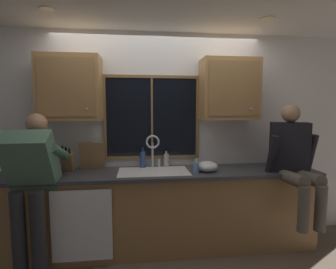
{
  "coord_description": "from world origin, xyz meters",
  "views": [
    {
      "loc": [
        -0.25,
        -3.19,
        1.64
      ],
      "look_at": [
        0.09,
        -0.3,
        1.34
      ],
      "focal_mm": 27.7,
      "sensor_mm": 36.0,
      "label": 1
    }
  ],
  "objects_px": {
    "person_sitting_on_counter": "(294,157)",
    "cutting_board": "(92,156)",
    "soap_dispenser": "(196,167)",
    "bottle_tall_clear": "(143,159)",
    "knife_block": "(68,162)",
    "bottle_green_glass": "(166,160)",
    "person_standing": "(31,178)",
    "mixing_bowl": "(207,166)"
  },
  "relations": [
    {
      "from": "cutting_board",
      "to": "knife_block",
      "type": "bearing_deg",
      "value": -161.05
    },
    {
      "from": "cutting_board",
      "to": "mixing_bowl",
      "type": "relative_size",
      "value": 1.35
    },
    {
      "from": "knife_block",
      "to": "bottle_tall_clear",
      "type": "height_order",
      "value": "knife_block"
    },
    {
      "from": "person_sitting_on_counter",
      "to": "cutting_board",
      "type": "distance_m",
      "value": 2.3
    },
    {
      "from": "person_standing",
      "to": "soap_dispenser",
      "type": "distance_m",
      "value": 1.67
    },
    {
      "from": "person_standing",
      "to": "cutting_board",
      "type": "relative_size",
      "value": 4.89
    },
    {
      "from": "bottle_tall_clear",
      "to": "mixing_bowl",
      "type": "bearing_deg",
      "value": -20.24
    },
    {
      "from": "mixing_bowl",
      "to": "soap_dispenser",
      "type": "bearing_deg",
      "value": -155.02
    },
    {
      "from": "knife_block",
      "to": "cutting_board",
      "type": "height_order",
      "value": "cutting_board"
    },
    {
      "from": "person_standing",
      "to": "bottle_green_glass",
      "type": "bearing_deg",
      "value": 22.58
    },
    {
      "from": "mixing_bowl",
      "to": "bottle_green_glass",
      "type": "distance_m",
      "value": 0.53
    },
    {
      "from": "knife_block",
      "to": "soap_dispenser",
      "type": "relative_size",
      "value": 1.94
    },
    {
      "from": "knife_block",
      "to": "bottle_tall_clear",
      "type": "bearing_deg",
      "value": 5.87
    },
    {
      "from": "mixing_bowl",
      "to": "bottle_tall_clear",
      "type": "bearing_deg",
      "value": 159.76
    },
    {
      "from": "person_standing",
      "to": "knife_block",
      "type": "relative_size",
      "value": 4.94
    },
    {
      "from": "bottle_green_glass",
      "to": "bottle_tall_clear",
      "type": "bearing_deg",
      "value": -175.65
    },
    {
      "from": "person_sitting_on_counter",
      "to": "knife_block",
      "type": "xyz_separation_m",
      "value": [
        -2.5,
        0.4,
        -0.08
      ]
    },
    {
      "from": "knife_block",
      "to": "person_sitting_on_counter",
      "type": "bearing_deg",
      "value": -9.05
    },
    {
      "from": "knife_block",
      "to": "cutting_board",
      "type": "bearing_deg",
      "value": 18.95
    },
    {
      "from": "person_sitting_on_counter",
      "to": "knife_block",
      "type": "distance_m",
      "value": 2.53
    },
    {
      "from": "person_sitting_on_counter",
      "to": "cutting_board",
      "type": "xyz_separation_m",
      "value": [
        -2.24,
        0.49,
        -0.02
      ]
    },
    {
      "from": "mixing_bowl",
      "to": "bottle_tall_clear",
      "type": "height_order",
      "value": "bottle_tall_clear"
    },
    {
      "from": "knife_block",
      "to": "bottle_tall_clear",
      "type": "xyz_separation_m",
      "value": [
        0.85,
        0.09,
        -0.0
      ]
    },
    {
      "from": "knife_block",
      "to": "soap_dispenser",
      "type": "bearing_deg",
      "value": -9.83
    },
    {
      "from": "person_sitting_on_counter",
      "to": "bottle_green_glass",
      "type": "xyz_separation_m",
      "value": [
        -1.36,
        0.51,
        -0.1
      ]
    },
    {
      "from": "soap_dispenser",
      "to": "bottle_tall_clear",
      "type": "relative_size",
      "value": 0.66
    },
    {
      "from": "person_sitting_on_counter",
      "to": "bottle_green_glass",
      "type": "distance_m",
      "value": 1.45
    },
    {
      "from": "person_standing",
      "to": "bottle_tall_clear",
      "type": "relative_size",
      "value": 6.28
    },
    {
      "from": "person_standing",
      "to": "bottle_green_glass",
      "type": "relative_size",
      "value": 7.75
    },
    {
      "from": "soap_dispenser",
      "to": "mixing_bowl",
      "type": "bearing_deg",
      "value": 24.98
    },
    {
      "from": "knife_block",
      "to": "person_standing",
      "type": "bearing_deg",
      "value": -115.84
    },
    {
      "from": "cutting_board",
      "to": "mixing_bowl",
      "type": "xyz_separation_m",
      "value": [
        1.33,
        -0.27,
        -0.1
      ]
    },
    {
      "from": "soap_dispenser",
      "to": "bottle_tall_clear",
      "type": "distance_m",
      "value": 0.68
    },
    {
      "from": "person_standing",
      "to": "bottle_tall_clear",
      "type": "distance_m",
      "value": 1.21
    },
    {
      "from": "person_sitting_on_counter",
      "to": "bottle_green_glass",
      "type": "height_order",
      "value": "person_sitting_on_counter"
    },
    {
      "from": "mixing_bowl",
      "to": "bottle_green_glass",
      "type": "bearing_deg",
      "value": 146.58
    },
    {
      "from": "person_standing",
      "to": "bottle_green_glass",
      "type": "distance_m",
      "value": 1.48
    },
    {
      "from": "person_sitting_on_counter",
      "to": "bottle_tall_clear",
      "type": "distance_m",
      "value": 1.72
    },
    {
      "from": "bottle_tall_clear",
      "to": "person_standing",
      "type": "bearing_deg",
      "value": -153.12
    },
    {
      "from": "cutting_board",
      "to": "bottle_green_glass",
      "type": "distance_m",
      "value": 0.89
    },
    {
      "from": "bottle_green_glass",
      "to": "bottle_tall_clear",
      "type": "distance_m",
      "value": 0.29
    },
    {
      "from": "mixing_bowl",
      "to": "cutting_board",
      "type": "bearing_deg",
      "value": 168.53
    }
  ]
}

